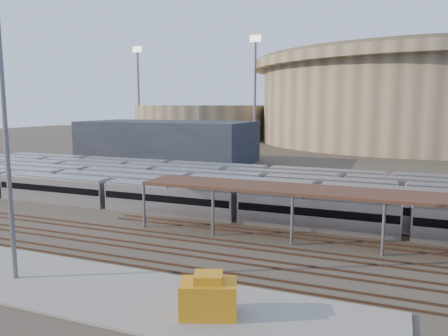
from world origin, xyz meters
name	(u,v)px	position (x,y,z in m)	size (l,w,h in m)	color
ground	(203,238)	(0.00, 0.00, 0.00)	(420.00, 420.00, 0.00)	#383026
apron	(65,283)	(-5.00, -15.00, 0.10)	(50.00, 9.00, 0.20)	gray
subway_trains	(246,189)	(-1.62, 18.50, 1.80)	(129.35, 23.90, 3.60)	#B5B5BA
inspection_shed	(434,201)	(22.00, 4.00, 4.98)	(60.30, 6.00, 5.30)	slate
empty_tracks	(181,252)	(0.00, -5.00, 0.09)	(170.00, 9.62, 0.18)	#4C3323
stadium	(420,99)	(25.00, 140.00, 16.47)	(124.00, 124.00, 32.50)	gray
secondary_arena	(202,122)	(-60.00, 130.00, 7.00)	(56.00, 56.00, 14.00)	gray
service_building	(167,141)	(-35.00, 55.00, 5.00)	(42.00, 20.00, 10.00)	#1E232D
floodlight_0	(255,86)	(-30.00, 110.00, 20.65)	(4.00, 1.00, 38.40)	slate
floodlight_1	(138,90)	(-85.00, 120.00, 20.65)	(4.00, 1.00, 38.40)	slate
floodlight_3	(332,90)	(-10.00, 160.00, 20.65)	(4.00, 1.00, 38.40)	slate
yard_light_pole	(6,139)	(-9.23, -15.80, 11.25)	(0.80, 0.36, 21.94)	slate
yellow_equipment	(208,299)	(7.62, -15.81, 1.35)	(3.67, 2.30, 2.30)	#C17C12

